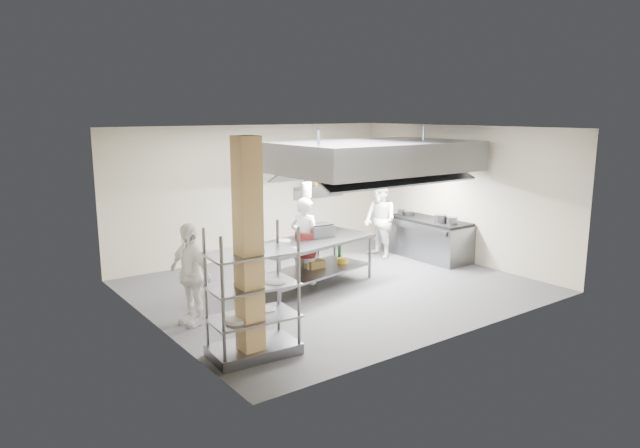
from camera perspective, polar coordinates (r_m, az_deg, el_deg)
floor at (r=10.97m, az=1.51°, el=-6.28°), size 7.00×7.00×0.00m
ceiling at (r=10.47m, az=1.60°, el=9.58°), size 7.00×7.00×0.00m
wall_back at (r=13.09m, az=-6.51°, el=3.24°), size 7.00×0.00×7.00m
wall_left at (r=8.96m, az=-16.47°, el=-0.83°), size 0.00×6.00×6.00m
wall_right at (r=13.03m, az=13.84°, el=2.95°), size 0.00×6.00×6.00m
column at (r=7.50m, az=-7.16°, el=-2.75°), size 0.30×0.30×3.00m
exhaust_hood at (r=11.64m, az=5.47°, el=6.74°), size 4.00×2.50×0.60m
hood_strip_a at (r=11.10m, az=1.94°, el=4.90°), size 1.60×0.12×0.04m
hood_strip_b at (r=12.28m, az=8.60°, el=5.39°), size 1.60×0.12×0.04m
wall_shelf at (r=13.94m, az=0.27°, el=3.79°), size 1.50×0.28×0.04m
island at (r=10.85m, az=-0.99°, el=-3.98°), size 2.80×1.58×0.91m
island_worktop at (r=10.75m, az=-1.00°, el=-1.79°), size 2.80×1.58×0.06m
island_undershelf at (r=10.89m, az=-0.99°, el=-4.76°), size 2.57×1.43×0.04m
pass_rack at (r=7.79m, az=-6.76°, el=-6.80°), size 1.25×0.78×1.80m
cooking_range at (r=13.24m, az=10.80°, el=-1.55°), size 0.80×2.00×0.84m
range_top at (r=13.15m, az=10.87°, el=0.37°), size 0.78×1.96×0.06m
chef_head at (r=10.99m, az=-1.51°, el=-1.67°), size 0.64×0.74×1.70m
chef_line at (r=13.02m, az=6.00°, el=0.37°), size 0.73×0.89×1.73m
chef_plating at (r=9.12m, az=-12.85°, el=-4.90°), size 0.60×1.02×1.62m
griddle at (r=11.03m, az=0.01°, el=-0.68°), size 0.51×0.42×0.23m
wicker_basket at (r=11.04m, az=-0.51°, el=-4.04°), size 0.35×0.25×0.15m
stockpot at (r=12.74m, az=11.99°, el=0.53°), size 0.26×0.26×0.18m
plate_stack at (r=7.90m, az=-6.71°, el=-9.03°), size 0.28×0.28×0.05m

